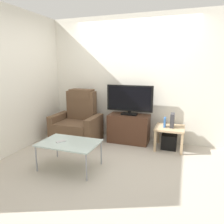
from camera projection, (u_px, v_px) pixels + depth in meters
ground_plane at (117, 158)px, 3.69m from camera, size 6.40×6.40×0.00m
wall_back at (134, 79)px, 4.45m from camera, size 6.40×0.06×2.60m
wall_side at (24, 81)px, 4.03m from camera, size 0.06×4.48×2.60m
tv_stand at (129, 128)px, 4.41m from camera, size 0.84×0.43×0.58m
television at (130, 99)px, 4.30m from camera, size 0.96×0.20×0.61m
recliner_armchair at (78, 123)px, 4.53m from camera, size 0.98×0.78×1.08m
side_table at (170, 130)px, 4.04m from camera, size 0.54×0.54×0.43m
subwoofer_box at (169, 141)px, 4.08m from camera, size 0.28×0.28×0.28m
book_upright at (165, 122)px, 4.02m from camera, size 0.04×0.13×0.18m
game_console at (172, 120)px, 3.99m from camera, size 0.07×0.20×0.27m
coffee_table at (69, 144)px, 3.25m from camera, size 0.90×0.60×0.42m
cell_phone at (61, 141)px, 3.26m from camera, size 0.14×0.16×0.01m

